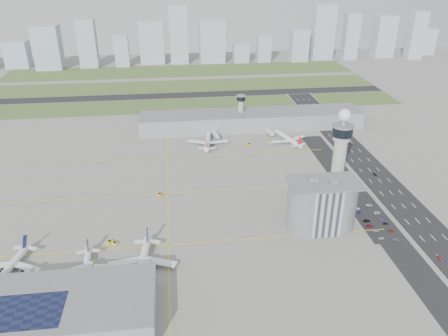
{
  "coord_description": "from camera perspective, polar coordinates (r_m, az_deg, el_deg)",
  "views": [
    {
      "loc": [
        -33.17,
        -237.27,
        151.14
      ],
      "look_at": [
        0.0,
        35.0,
        15.0
      ],
      "focal_mm": 35.0,
      "sensor_mm": 36.0,
      "label": 1
    }
  ],
  "objects": [
    {
      "name": "car_lot_8",
      "position": [
        289.56,
        20.36,
        -6.8
      ],
      "size": [
        3.39,
        1.5,
        1.13
      ],
      "primitive_type": "imported",
      "rotation": [
        0.0,
        0.0,
        1.52
      ],
      "color": "black",
      "rests_on": "ground"
    },
    {
      "name": "skyline_bldg_17",
      "position": [
        807.85,
        24.98,
        14.75
      ],
      "size": [
        22.64,
        18.11,
        41.06
      ],
      "primitive_type": "cube",
      "color": "#9EADC1",
      "rests_on": "ground"
    },
    {
      "name": "barrier_left",
      "position": [
        311.38,
        19.66,
        -4.22
      ],
      "size": [
        0.6,
        500.0,
        1.2
      ],
      "primitive_type": "cube",
      "color": "#9E9E99",
      "rests_on": "ground"
    },
    {
      "name": "car_lot_7",
      "position": [
        283.56,
        20.98,
        -7.68
      ],
      "size": [
        3.91,
        1.98,
        1.09
      ],
      "primitive_type": "imported",
      "rotation": [
        0.0,
        0.0,
        1.45
      ],
      "color": "maroon",
      "rests_on": "ground"
    },
    {
      "name": "car_lot_0",
      "position": [
        274.99,
        19.87,
        -8.6
      ],
      "size": [
        3.88,
        2.08,
        1.25
      ],
      "primitive_type": "imported",
      "rotation": [
        0.0,
        0.0,
        1.74
      ],
      "color": "silver",
      "rests_on": "ground"
    },
    {
      "name": "landside_road",
      "position": [
        299.42,
        18.54,
        -5.45
      ],
      "size": [
        18.0,
        260.0,
        0.08
      ],
      "primitive_type": "cube",
      "color": "black",
      "rests_on": "ground"
    },
    {
      "name": "secondary_tower",
      "position": [
        414.1,
        2.22,
        7.74
      ],
      "size": [
        8.6,
        8.6,
        31.9
      ],
      "color": "#ADAAA5",
      "rests_on": "ground"
    },
    {
      "name": "tug_1",
      "position": [
        262.08,
        -14.08,
        -9.5
      ],
      "size": [
        3.82,
        3.62,
        1.83
      ],
      "primitive_type": null,
      "rotation": [
        0.0,
        0.0,
        0.93
      ],
      "color": "gold",
      "rests_on": "ground"
    },
    {
      "name": "skyline_bldg_8",
      "position": [
        677.86,
        -5.95,
        16.97
      ],
      "size": [
        26.33,
        21.06,
        83.39
      ],
      "primitive_type": "cube",
      "color": "#9EADC1",
      "rests_on": "ground"
    },
    {
      "name": "airplane_near_a",
      "position": [
        258.12,
        -26.3,
        -11.17
      ],
      "size": [
        40.59,
        45.01,
        10.86
      ],
      "primitive_type": null,
      "rotation": [
        0.0,
        0.0,
        -1.79
      ],
      "color": "white",
      "rests_on": "ground"
    },
    {
      "name": "runway",
      "position": [
        521.79,
        -5.27,
        9.46
      ],
      "size": [
        480.0,
        22.0,
        0.1
      ],
      "primitive_type": "cube",
      "color": "black",
      "rests_on": "ground"
    },
    {
      "name": "grass_strip_1",
      "position": [
        558.27,
        -5.43,
        10.58
      ],
      "size": [
        480.0,
        60.0,
        0.08
      ],
      "primitive_type": "cube",
      "color": "#4E6931",
      "rests_on": "ground"
    },
    {
      "name": "car_hw_2",
      "position": [
        418.28,
        15.37,
        4.33
      ],
      "size": [
        2.59,
        4.86,
        1.3
      ],
      "primitive_type": "imported",
      "rotation": [
        0.0,
        0.0,
        -0.09
      ],
      "color": "navy",
      "rests_on": "ground"
    },
    {
      "name": "jet_bridge_near_1",
      "position": [
        235.68,
        -18.05,
        -14.17
      ],
      "size": [
        5.39,
        14.31,
        5.7
      ],
      "primitive_type": null,
      "rotation": [
        0.0,
        0.0,
        1.4
      ],
      "color": "silver",
      "rests_on": "ground"
    },
    {
      "name": "admin_building",
      "position": [
        268.41,
        12.63,
        -4.72
      ],
      "size": [
        42.0,
        24.0,
        33.5
      ],
      "color": "#B2B2B7",
      "rests_on": "ground"
    },
    {
      "name": "car_lot_6",
      "position": [
        277.14,
        21.61,
        -8.63
      ],
      "size": [
        4.49,
        2.08,
        1.24
      ],
      "primitive_type": "imported",
      "rotation": [
        0.0,
        0.0,
        1.57
      ],
      "color": "gray",
      "rests_on": "ground"
    },
    {
      "name": "skyline_bldg_9",
      "position": [
        683.22,
        -1.57,
        16.27
      ],
      "size": [
        36.96,
        29.57,
        62.11
      ],
      "primitive_type": "cube",
      "color": "#9EADC1",
      "rests_on": "ground"
    },
    {
      "name": "parking_lot",
      "position": [
        289.57,
        19.13,
        -6.71
      ],
      "size": [
        20.0,
        44.0,
        0.1
      ],
      "primitive_type": "cube",
      "color": "black",
      "rests_on": "ground"
    },
    {
      "name": "control_tower",
      "position": [
        291.02,
        14.89,
        1.95
      ],
      "size": [
        14.0,
        14.0,
        64.5
      ],
      "color": "#ADAAA5",
      "rests_on": "ground"
    },
    {
      "name": "car_lot_3",
      "position": [
        288.29,
        18.15,
        -6.56
      ],
      "size": [
        4.56,
        2.11,
        1.29
      ],
      "primitive_type": "imported",
      "rotation": [
        0.0,
        0.0,
        1.5
      ],
      "color": "black",
      "rests_on": "ground"
    },
    {
      "name": "grass_strip_0",
      "position": [
        486.51,
        -5.1,
        8.2
      ],
      "size": [
        480.0,
        50.0,
        0.08
      ],
      "primitive_type": "cube",
      "color": "#45612E",
      "rests_on": "ground"
    },
    {
      "name": "skyline_bldg_11",
      "position": [
        688.29,
        5.23,
        15.27
      ],
      "size": [
        20.22,
        16.18,
        38.97
      ],
      "primitive_type": "cube",
      "color": "#9EADC1",
      "rests_on": "ground"
    },
    {
      "name": "airplane_near_c",
      "position": [
        238.42,
        -10.71,
        -11.62
      ],
      "size": [
        41.83,
        47.58,
        12.22
      ],
      "primitive_type": null,
      "rotation": [
        0.0,
        0.0,
        -1.69
      ],
      "color": "white",
      "rests_on": "ground"
    },
    {
      "name": "grass_strip_2",
      "position": [
        635.63,
        -5.69,
        12.52
      ],
      "size": [
        480.0,
        70.0,
        0.08
      ],
      "primitive_type": "cube",
      "color": "#526731",
      "rests_on": "ground"
    },
    {
      "name": "skyline_bldg_6",
      "position": [
        671.27,
        -13.2,
        14.69
      ],
      "size": [
        20.04,
        16.03,
        45.2
      ],
      "primitive_type": "cube",
      "color": "#9EADC1",
      "rests_on": "ground"
    },
    {
      "name": "jet_bridge_near_2",
      "position": [
        231.2,
        -10.53,
        -14.04
      ],
      "size": [
        5.39,
        14.31,
        5.7
      ],
      "primitive_type": null,
      "rotation": [
        0.0,
        0.0,
        1.4
      ],
      "color": "silver",
      "rests_on": "ground"
    },
    {
      "name": "skyline_bldg_13",
      "position": [
        718.89,
        12.74,
        16.94
      ],
      "size": [
        32.26,
        25.81,
        81.2
      ],
      "primitive_type": "cube",
      "color": "#9EADC1",
      "rests_on": "ground"
    },
    {
      "name": "jet_bridge_near_0",
      "position": [
        243.79,
        -25.17,
        -14.08
      ],
      "size": [
        5.39,
        14.31,
        5.7
      ],
      "primitive_type": null,
      "rotation": [
        0.0,
        0.0,
        1.4
      ],
      "color": "silver",
      "rests_on": "ground"
    },
    {
      "name": "car_lot_2",
      "position": [
        283.93,
        18.49,
        -7.17
      ],
      "size": [
        4.66,
        2.7,
        1.22
      ],
      "primitive_type": "imported",
      "rotation": [
        0.0,
        0.0,
        1.73
      ],
      "color": "maroon",
      "rests_on": "ground"
    },
    {
      "name": "taxiway_line_h_2",
      "position": [
        360.54,
        -7.39,
        1.38
      ],
      "size": [
        260.0,
        0.6,
        0.01
      ],
      "primitive_type": "cube",
      "color": "yellow",
      "rests_on": "ground"
    },
    {
      "name": "car_lot_1",
      "position": [
        280.86,
        19.21,
        -7.71
      ],
      "size": [
        3.47,
        1.59,
        1.1
      ],
      "primitive_type": "imported",
      "rotation": [
        0.0,
        0.0,
        1.44
      ],
      "color": "slate",
      "rests_on": "ground"
    },
    {
      "name": "car_lot_11",
      "position": [
        305.67,
        18.44,
        -4.6
      ],
      "size": [
        4.7,
        2.33,
        1.31
      ],
      "primitive_type": "imported",
      "rotation": [
        0.0,
        0.0,
        1.46
      ],
      "color": "#ACACAC",
      "rests_on": "ground"
    },
    {
      "name": "car_lot_9",
      "position": [
        292.49,
        19.98,
        -6.38
      ],
      "size": [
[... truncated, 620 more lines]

